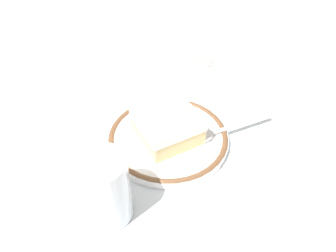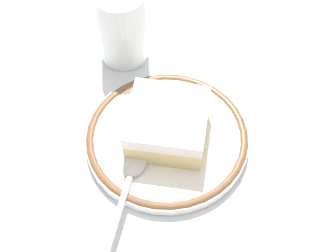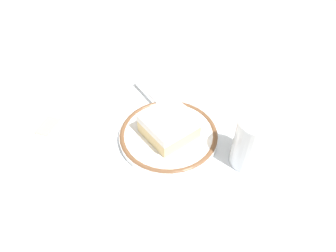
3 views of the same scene
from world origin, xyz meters
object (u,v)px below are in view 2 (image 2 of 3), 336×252
object	(u,v)px
plate	(168,138)
cake_slice	(169,124)
spoon	(128,182)
cup	(123,30)

from	to	relation	value
plate	cake_slice	size ratio (longest dim) A/B	1.86
cake_slice	spoon	world-z (taller)	cake_slice
spoon	plate	bearing A→B (deg)	-104.81
plate	cup	xyz separation A→B (m)	(0.10, -0.11, 0.04)
cake_slice	cup	distance (m)	0.15
spoon	cake_slice	bearing A→B (deg)	-105.49
plate	spoon	world-z (taller)	spoon
plate	cup	bearing A→B (deg)	-48.18
cake_slice	plate	bearing A→B (deg)	45.50
spoon	cup	size ratio (longest dim) A/B	1.48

